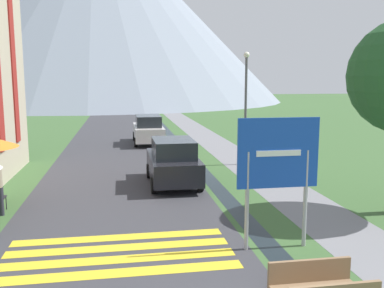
# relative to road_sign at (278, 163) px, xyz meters

# --- Properties ---
(ground_plane) EXTENTS (160.00, 160.00, 0.00)m
(ground_plane) POSITION_rel_road_sign_xyz_m (-1.32, 15.79, -2.13)
(ground_plane) COLOR #3D6033
(road) EXTENTS (6.40, 60.00, 0.01)m
(road) POSITION_rel_road_sign_xyz_m (-3.82, 25.79, -2.13)
(road) COLOR #38383D
(road) RESTS_ON ground_plane
(footpath) EXTENTS (2.20, 60.00, 0.01)m
(footpath) POSITION_rel_road_sign_xyz_m (2.28, 25.79, -2.13)
(footpath) COLOR slate
(footpath) RESTS_ON ground_plane
(drainage_channel) EXTENTS (0.60, 60.00, 0.00)m
(drainage_channel) POSITION_rel_road_sign_xyz_m (-0.12, 25.79, -2.13)
(drainage_channel) COLOR black
(drainage_channel) RESTS_ON ground_plane
(crosswalk_marking) EXTENTS (5.44, 2.54, 0.01)m
(crosswalk_marking) POSITION_rel_road_sign_xyz_m (-3.82, 0.27, -2.13)
(crosswalk_marking) COLOR yellow
(crosswalk_marking) RESTS_ON ground_plane
(mountain_distant) EXTENTS (65.79, 65.79, 33.38)m
(mountain_distant) POSITION_rel_road_sign_xyz_m (-7.33, 71.88, 14.56)
(mountain_distant) COLOR gray
(mountain_distant) RESTS_ON ground_plane
(road_sign) EXTENTS (2.02, 0.11, 3.24)m
(road_sign) POSITION_rel_road_sign_xyz_m (0.00, 0.00, 0.00)
(road_sign) COLOR #9E9EA3
(road_sign) RESTS_ON ground_plane
(parked_car_near) EXTENTS (1.91, 4.04, 1.82)m
(parked_car_near) POSITION_rel_road_sign_xyz_m (-1.72, 6.74, -1.22)
(parked_car_near) COLOR black
(parked_car_near) RESTS_ON ground_plane
(parked_car_far) EXTENTS (1.86, 4.51, 1.82)m
(parked_car_far) POSITION_rel_road_sign_xyz_m (-1.98, 17.54, -1.22)
(parked_car_far) COLOR silver
(parked_car_far) RESTS_ON ground_plane
(streetlamp) EXTENTS (0.28, 0.28, 5.37)m
(streetlamp) POSITION_rel_road_sign_xyz_m (2.20, 10.10, 1.04)
(streetlamp) COLOR #515156
(streetlamp) RESTS_ON ground_plane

